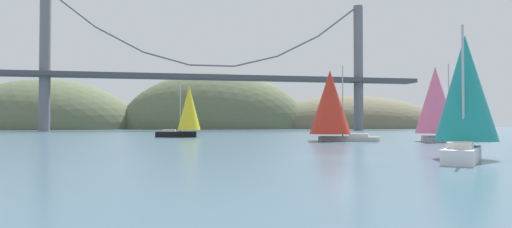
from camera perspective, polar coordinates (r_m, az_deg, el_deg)
The scene contains 9 objects.
ground_plane at distance 27.53m, azimuth 11.22°, elevation -5.77°, with size 360.00×360.00×0.00m, color #426075.
headland_right at distance 175.18m, azimuth 12.87°, elevation -1.91°, with size 77.99×44.00×26.27m, color #6B664C.
headland_left at distance 166.58m, azimuth -26.38°, elevation -1.85°, with size 62.41×44.00×35.42m, color #5B6647.
headland_center at distance 161.19m, azimuth -5.36°, elevation -2.00°, with size 71.29×44.00×42.72m, color #5B6647.
suspension_bridge at distance 121.78m, azimuth -5.90°, elevation 5.73°, with size 125.24×6.00×38.37m.
sailboat_scarlet_sail at distance 52.18m, azimuth 10.08°, elevation 1.43°, with size 8.72×7.50×9.09m.
sailboat_yellow_sail at distance 66.15m, azimuth -9.22°, elevation 0.47°, with size 7.05×3.86×8.27m.
sailboat_teal_sail at distance 28.35m, azimuth 26.43°, elevation 2.49°, with size 6.49×6.77×7.91m.
sailboat_pink_spinnaker at distance 54.54m, azimuth 23.25°, elevation 1.46°, with size 8.76×5.32×9.27m.
Camera 1 is at (-10.27, -25.45, 2.19)m, focal length 29.58 mm.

